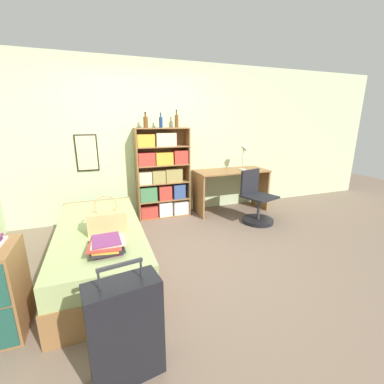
% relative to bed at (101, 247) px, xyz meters
% --- Properties ---
extents(ground_plane, '(14.00, 14.00, 0.00)m').
position_rel_bed_xyz_m(ground_plane, '(0.76, -0.02, -0.26)').
color(ground_plane, '#756051').
extents(wall_back, '(10.00, 0.09, 2.60)m').
position_rel_bed_xyz_m(wall_back, '(0.76, 1.60, 1.04)').
color(wall_back, beige).
rests_on(wall_back, ground_plane).
extents(bed, '(0.90, 2.05, 0.53)m').
position_rel_bed_xyz_m(bed, '(0.00, 0.00, 0.00)').
color(bed, olive).
rests_on(bed, ground_plane).
extents(handbag, '(0.39, 0.19, 0.40)m').
position_rel_bed_xyz_m(handbag, '(0.09, -0.20, 0.38)').
color(handbag, tan).
rests_on(handbag, bed).
extents(book_stack_on_bed, '(0.34, 0.36, 0.10)m').
position_rel_bed_xyz_m(book_stack_on_bed, '(0.07, -0.64, 0.32)').
color(book_stack_on_bed, '#7A336B').
rests_on(book_stack_on_bed, bed).
extents(suitcase, '(0.48, 0.28, 0.83)m').
position_rel_bed_xyz_m(suitcase, '(0.13, -1.42, 0.09)').
color(suitcase, black).
rests_on(suitcase, ground_plane).
extents(bookcase, '(0.90, 0.29, 1.53)m').
position_rel_bed_xyz_m(bookcase, '(1.06, 1.41, 0.45)').
color(bookcase, olive).
rests_on(bookcase, ground_plane).
extents(bottle_green, '(0.07, 0.07, 0.24)m').
position_rel_bed_xyz_m(bottle_green, '(0.82, 1.39, 1.36)').
color(bottle_green, brown).
rests_on(bottle_green, bookcase).
extents(bottle_brown, '(0.06, 0.06, 0.23)m').
position_rel_bed_xyz_m(bottle_brown, '(1.06, 1.39, 1.36)').
color(bottle_brown, navy).
rests_on(bottle_brown, bookcase).
extents(bottle_clear, '(0.06, 0.06, 0.29)m').
position_rel_bed_xyz_m(bottle_clear, '(1.35, 1.44, 1.38)').
color(bottle_clear, brown).
rests_on(bottle_clear, bookcase).
extents(desk, '(1.33, 0.58, 0.77)m').
position_rel_bed_xyz_m(desk, '(2.32, 1.27, 0.28)').
color(desk, olive).
rests_on(desk, ground_plane).
extents(desk_lamp, '(0.19, 0.14, 0.50)m').
position_rel_bed_xyz_m(desk_lamp, '(2.57, 1.24, 0.85)').
color(desk_lamp, '#ADA89E').
rests_on(desk_lamp, desk).
extents(desk_chair, '(0.58, 0.58, 0.86)m').
position_rel_bed_xyz_m(desk_chair, '(2.46, 0.61, 0.01)').
color(desk_chair, black).
rests_on(desk_chair, ground_plane).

